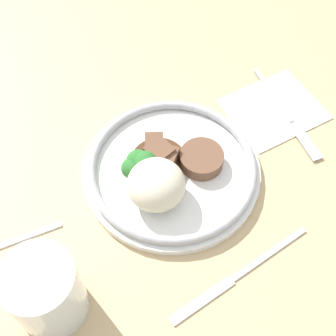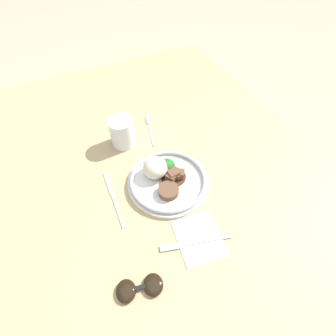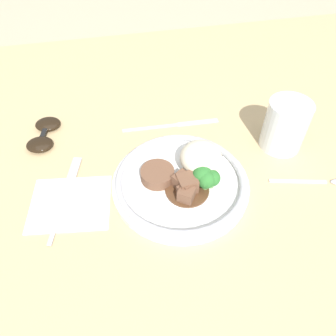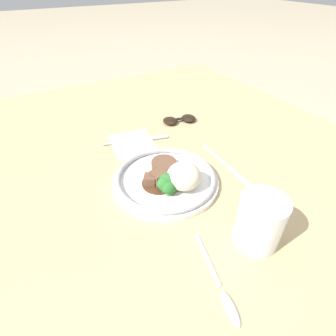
# 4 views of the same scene
# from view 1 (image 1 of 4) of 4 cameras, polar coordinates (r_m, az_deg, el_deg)

# --- Properties ---
(ground_plane) EXTENTS (8.00, 8.00, 0.00)m
(ground_plane) POSITION_cam_1_polar(r_m,az_deg,el_deg) (0.66, 3.32, -6.10)
(ground_plane) COLOR tan
(dining_table) EXTENTS (1.46, 1.10, 0.05)m
(dining_table) POSITION_cam_1_polar(r_m,az_deg,el_deg) (0.64, 3.42, -5.13)
(dining_table) COLOR tan
(dining_table) RESTS_ON ground
(napkin) EXTENTS (0.15, 0.13, 0.00)m
(napkin) POSITION_cam_1_polar(r_m,az_deg,el_deg) (0.73, 12.78, 7.01)
(napkin) COLOR white
(napkin) RESTS_ON dining_table
(plate) EXTENTS (0.24, 0.24, 0.07)m
(plate) POSITION_cam_1_polar(r_m,az_deg,el_deg) (0.62, -0.19, -0.33)
(plate) COLOR white
(plate) RESTS_ON dining_table
(juice_glass) EXTENTS (0.08, 0.08, 0.10)m
(juice_glass) POSITION_cam_1_polar(r_m,az_deg,el_deg) (0.54, -14.57, -14.64)
(juice_glass) COLOR #F4AD19
(juice_glass) RESTS_ON dining_table
(fork) EXTENTS (0.06, 0.18, 0.00)m
(fork) POSITION_cam_1_polar(r_m,az_deg,el_deg) (0.71, 14.79, 5.60)
(fork) COLOR #B7B7BC
(fork) RESTS_ON napkin
(knife) EXTENTS (0.21, 0.02, 0.00)m
(knife) POSITION_cam_1_polar(r_m,az_deg,el_deg) (0.58, 8.31, -13.00)
(knife) COLOR #B7B7BC
(knife) RESTS_ON dining_table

